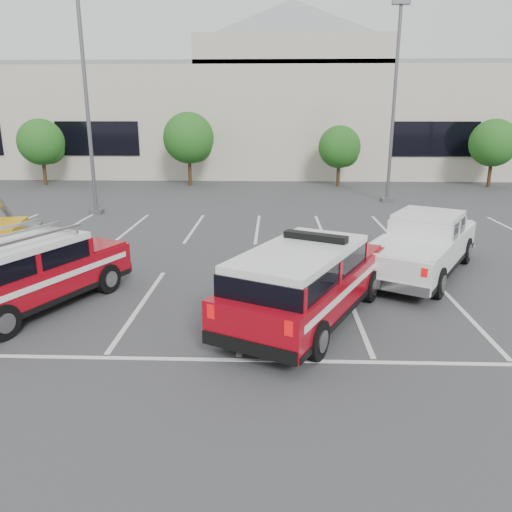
{
  "coord_description": "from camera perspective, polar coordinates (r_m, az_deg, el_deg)",
  "views": [
    {
      "loc": [
        0.67,
        -11.8,
        4.73
      ],
      "look_at": [
        0.22,
        1.04,
        1.05
      ],
      "focal_mm": 35.0,
      "sensor_mm": 36.0,
      "label": 1
    }
  ],
  "objects": [
    {
      "name": "ground",
      "position": [
        12.73,
        -1.14,
        -5.83
      ],
      "size": [
        120.0,
        120.0,
        0.0
      ],
      "primitive_type": "plane",
      "color": "#3C3C3F",
      "rests_on": "ground"
    },
    {
      "name": "stall_markings",
      "position": [
        16.98,
        -0.32,
        -0.17
      ],
      "size": [
        23.0,
        15.0,
        0.01
      ],
      "primitive_type": "cube",
      "color": "silver",
      "rests_on": "ground"
    },
    {
      "name": "convention_building",
      "position": [
        43.67,
        1.43,
        15.96
      ],
      "size": [
        60.0,
        16.99,
        13.2
      ],
      "color": "#BAB09E",
      "rests_on": "ground"
    },
    {
      "name": "tree_left",
      "position": [
        37.31,
        -23.18,
        11.73
      ],
      "size": [
        3.07,
        3.07,
        4.42
      ],
      "color": "#3F2B19",
      "rests_on": "ground"
    },
    {
      "name": "tree_mid_left",
      "position": [
        34.34,
        -7.53,
        13.03
      ],
      "size": [
        3.37,
        3.37,
        4.85
      ],
      "color": "#3F2B19",
      "rests_on": "ground"
    },
    {
      "name": "tree_mid_right",
      "position": [
        34.21,
        9.65,
        12.03
      ],
      "size": [
        2.77,
        2.77,
        3.99
      ],
      "color": "#3F2B19",
      "rests_on": "ground"
    },
    {
      "name": "tree_right",
      "position": [
        36.84,
        25.59,
        11.42
      ],
      "size": [
        3.07,
        3.07,
        4.42
      ],
      "color": "#3F2B19",
      "rests_on": "ground"
    },
    {
      "name": "light_pole_left",
      "position": [
        25.33,
        -18.77,
        16.21
      ],
      "size": [
        0.9,
        0.6,
        10.24
      ],
      "color": "#59595E",
      "rests_on": "ground"
    },
    {
      "name": "light_pole_mid",
      "position": [
        28.52,
        15.48,
        16.35
      ],
      "size": [
        0.9,
        0.6,
        10.24
      ],
      "color": "#59595E",
      "rests_on": "ground"
    },
    {
      "name": "fire_chief_suv",
      "position": [
        11.73,
        5.76,
        -3.57
      ],
      "size": [
        4.42,
        6.04,
        2.01
      ],
      "rotation": [
        0.0,
        0.0,
        -0.47
      ],
      "color": "maroon",
      "rests_on": "ground"
    },
    {
      "name": "white_pickup",
      "position": [
        15.96,
        18.43,
        0.6
      ],
      "size": [
        4.74,
        6.14,
        1.81
      ],
      "rotation": [
        0.0,
        0.0,
        -0.53
      ],
      "color": "silver",
      "rests_on": "ground"
    },
    {
      "name": "ladder_suv",
      "position": [
        13.58,
        -24.65,
        -2.3
      ],
      "size": [
        3.9,
        5.52,
        2.03
      ],
      "rotation": [
        0.0,
        0.0,
        -0.41
      ],
      "color": "maroon",
      "rests_on": "ground"
    }
  ]
}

